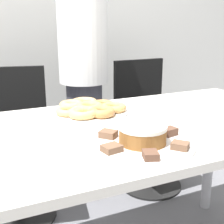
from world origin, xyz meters
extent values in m
cube|color=silver|center=(0.00, 1.50, 1.30)|extent=(8.00, 0.05, 2.60)
cube|color=silver|center=(0.00, 0.00, 0.76)|extent=(1.63, 0.81, 0.03)
cylinder|color=silver|center=(0.75, 0.34, 0.37)|extent=(0.06, 0.06, 0.74)
cylinder|color=#383842|center=(0.11, 0.82, 0.40)|extent=(0.23, 0.23, 0.79)
cylinder|color=white|center=(0.11, 0.82, 1.11)|extent=(0.31, 0.31, 0.63)
cylinder|color=black|center=(-0.36, 0.73, 0.01)|extent=(0.44, 0.44, 0.01)
cylinder|color=#262626|center=(-0.36, 0.73, 0.23)|extent=(0.06, 0.06, 0.43)
cube|color=black|center=(-0.36, 0.73, 0.46)|extent=(0.52, 0.52, 0.04)
cube|color=black|center=(-0.32, 0.93, 0.69)|extent=(0.39, 0.11, 0.42)
cylinder|color=black|center=(0.58, 0.73, 0.01)|extent=(0.44, 0.44, 0.01)
cylinder|color=#262626|center=(0.58, 0.73, 0.23)|extent=(0.06, 0.06, 0.43)
cube|color=black|center=(0.58, 0.73, 0.46)|extent=(0.45, 0.45, 0.04)
cube|color=black|center=(0.57, 0.93, 0.69)|extent=(0.40, 0.04, 0.42)
cylinder|color=white|center=(-0.06, -0.21, 0.78)|extent=(0.34, 0.34, 0.01)
cylinder|color=white|center=(-0.08, 0.21, 0.78)|extent=(0.33, 0.33, 0.01)
cylinder|color=brown|center=(-0.06, -0.21, 0.80)|extent=(0.15, 0.15, 0.05)
cylinder|color=white|center=(-0.06, -0.21, 0.84)|extent=(0.16, 0.16, 0.01)
cube|color=brown|center=(-0.14, -0.12, 0.79)|extent=(0.07, 0.07, 0.02)
cube|color=brown|center=(-0.18, -0.23, 0.79)|extent=(0.06, 0.06, 0.02)
cube|color=brown|center=(-0.10, -0.32, 0.79)|extent=(0.06, 0.06, 0.02)
cube|color=brown|center=(0.02, -0.30, 0.79)|extent=(0.07, 0.07, 0.02)
cube|color=brown|center=(0.06, -0.19, 0.79)|extent=(0.05, 0.05, 0.03)
cube|color=#513828|center=(-0.02, -0.09, 0.79)|extent=(0.06, 0.07, 0.02)
torus|color=tan|center=(-0.08, 0.21, 0.80)|extent=(0.12, 0.12, 0.04)
torus|color=#E5AD66|center=(-0.14, 0.27, 0.80)|extent=(0.11, 0.11, 0.04)
torus|color=#E5AD66|center=(-0.18, 0.21, 0.79)|extent=(0.11, 0.11, 0.03)
torus|color=#E5AD66|center=(-0.14, 0.15, 0.80)|extent=(0.13, 0.13, 0.03)
torus|color=#C68447|center=(-0.06, 0.12, 0.80)|extent=(0.11, 0.11, 0.04)
torus|color=tan|center=(0.02, 0.17, 0.80)|extent=(0.11, 0.11, 0.03)
torus|color=#C68447|center=(-0.01, 0.25, 0.79)|extent=(0.10, 0.10, 0.03)
torus|color=#E5AD66|center=(-0.07, 0.31, 0.80)|extent=(0.12, 0.12, 0.03)
camera|label=1|loc=(-0.54, -1.02, 1.16)|focal=50.00mm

